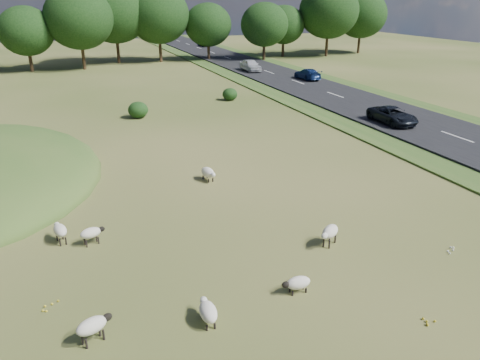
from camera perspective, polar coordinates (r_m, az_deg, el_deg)
name	(u,v)px	position (r m, az deg, el deg)	size (l,w,h in m)	color
ground	(143,125)	(37.81, -11.74, 6.53)	(160.00, 160.00, 0.00)	#344D18
road	(306,86)	(53.68, 8.08, 11.29)	(8.00, 150.00, 0.25)	black
treeline	(86,18)	(71.77, -18.32, 18.21)	(96.28, 14.66, 11.70)	black
shrubs	(109,103)	(43.42, -15.69, 8.97)	(26.04, 9.77, 1.36)	black
sheep_0	(297,283)	(16.47, 7.02, -12.35)	(1.07, 0.49, 0.62)	beige
sheep_1	(93,326)	(14.91, -17.52, -16.56)	(1.19, 0.82, 0.82)	beige
sheep_2	(91,233)	(20.11, -17.67, -6.16)	(1.08, 0.67, 0.75)	beige
sheep_3	(208,173)	(25.75, -3.92, 0.91)	(0.77, 1.33, 0.74)	beige
sheep_4	(60,230)	(20.66, -21.10, -5.73)	(0.67, 1.16, 0.81)	beige
sheep_5	(208,311)	(15.05, -3.95, -15.66)	(0.58, 1.22, 0.70)	beige
sheep_6	(330,232)	(19.42, 10.89, -6.24)	(1.20, 0.99, 0.87)	beige
car_1	(308,74)	(57.26, 8.23, 12.68)	(1.74, 4.28, 1.24)	navy
car_2	(393,115)	(38.47, 18.10, 7.51)	(2.06, 4.46, 1.24)	black
car_3	(251,65)	(63.18, 1.29, 13.83)	(1.77, 4.40, 1.50)	silver
car_4	(204,43)	(95.31, -4.37, 16.34)	(1.81, 4.46, 1.29)	navy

